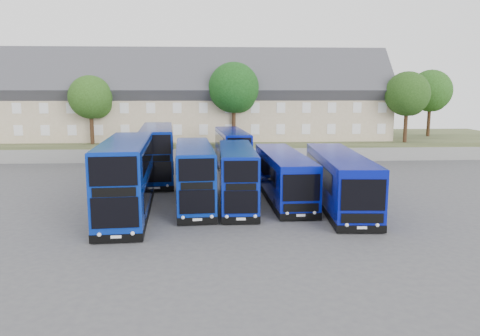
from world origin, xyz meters
name	(u,v)px	position (x,y,z in m)	size (l,w,h in m)	color
ground	(219,219)	(0.00, 0.00, 0.00)	(120.00, 120.00, 0.00)	#434247
retaining_wall	(217,155)	(0.00, 24.00, 0.75)	(70.00, 0.40, 1.50)	slate
earth_bank	(216,143)	(0.00, 34.00, 1.00)	(80.00, 20.00, 2.00)	#3D4828
terrace_row	(192,102)	(-3.00, 30.00, 6.60)	(48.00, 10.40, 11.20)	tan
dd_front_left	(127,179)	(-5.87, 1.43, 2.36)	(3.69, 12.24, 4.80)	#082798
dd_front_mid	(194,176)	(-1.66, 3.78, 2.06)	(3.18, 10.72, 4.20)	#082793
dd_front_right	(237,177)	(1.31, 3.59, 1.98)	(2.36, 10.20, 4.05)	#081C97
dd_rear_left	(157,154)	(-5.39, 13.79, 2.33)	(3.88, 12.13, 4.74)	navy
dd_rear_right	(232,153)	(1.45, 16.24, 2.04)	(3.26, 10.61, 4.15)	#081694
coach_east_a	(283,177)	(4.81, 5.37, 1.68)	(3.05, 12.60, 3.42)	#08159C
coach_east_b	(339,181)	(8.35, 2.99, 1.79)	(3.63, 13.47, 3.64)	#081296
tree_west	(92,99)	(-13.85, 25.10, 7.05)	(4.80, 4.80, 7.65)	#382314
tree_mid	(235,90)	(2.15, 25.60, 8.07)	(5.76, 5.76, 9.18)	#382314
tree_east	(408,96)	(22.15, 25.10, 7.39)	(5.12, 5.12, 8.16)	#382314
tree_far	(431,92)	(28.15, 32.10, 7.73)	(5.44, 5.44, 8.67)	#382314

